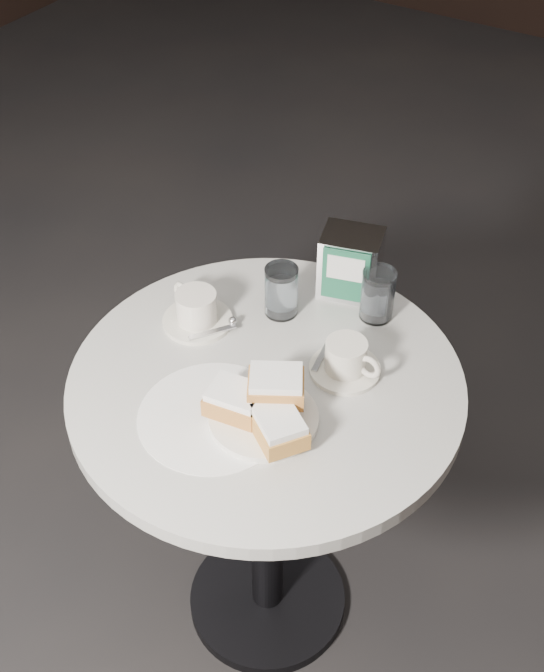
{
  "coord_description": "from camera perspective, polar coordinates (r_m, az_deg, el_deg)",
  "views": [
    {
      "loc": [
        0.56,
        -0.88,
        1.79
      ],
      "look_at": [
        0.0,
        0.02,
        0.83
      ],
      "focal_mm": 45.0,
      "sensor_mm": 36.0,
      "label": 1
    }
  ],
  "objects": [
    {
      "name": "napkin_dispenser",
      "position": [
        1.63,
        5.33,
        4.93
      ],
      "size": [
        0.13,
        0.12,
        0.13
      ],
      "rotation": [
        0.0,
        0.0,
        0.27
      ],
      "color": "silver",
      "rests_on": "cafe_table"
    },
    {
      "name": "coffee_cup_right",
      "position": [
        1.48,
        5.06,
        -1.6
      ],
      "size": [
        0.14,
        0.14,
        0.07
      ],
      "rotation": [
        0.0,
        0.0,
        -0.09
      ],
      "color": "silver",
      "rests_on": "cafe_table"
    },
    {
      "name": "cafe_table",
      "position": [
        1.63,
        -0.38,
        -7.81
      ],
      "size": [
        0.7,
        0.7,
        0.74
      ],
      "color": "black",
      "rests_on": "ground"
    },
    {
      "name": "sugar_spill",
      "position": [
        1.42,
        -4.0,
        -5.42
      ],
      "size": [
        0.29,
        0.29,
        0.0
      ],
      "primitive_type": "cylinder",
      "rotation": [
        0.0,
        0.0,
        0.14
      ],
      "color": "white",
      "rests_on": "cafe_table"
    },
    {
      "name": "water_glass_right",
      "position": [
        1.58,
        7.17,
        2.76
      ],
      "size": [
        0.08,
        0.08,
        0.1
      ],
      "rotation": [
        0.0,
        0.0,
        -0.3
      ],
      "color": "white",
      "rests_on": "cafe_table"
    },
    {
      "name": "coffee_cup_left",
      "position": [
        1.58,
        -5.14,
        1.76
      ],
      "size": [
        0.17,
        0.17,
        0.07
      ],
      "rotation": [
        0.0,
        0.0,
        -0.36
      ],
      "color": "silver",
      "rests_on": "cafe_table"
    },
    {
      "name": "water_glass_left",
      "position": [
        1.58,
        0.64,
        3.03
      ],
      "size": [
        0.08,
        0.08,
        0.1
      ],
      "rotation": [
        0.0,
        0.0,
        -0.23
      ],
      "color": "silver",
      "rests_on": "cafe_table"
    },
    {
      "name": "beignet_plate",
      "position": [
        1.38,
        -0.59,
        -4.95
      ],
      "size": [
        0.21,
        0.21,
        0.09
      ],
      "rotation": [
        0.0,
        0.0,
        -0.18
      ],
      "color": "silver",
      "rests_on": "cafe_table"
    },
    {
      "name": "ground",
      "position": [
        2.07,
        -0.31,
        -17.55
      ],
      "size": [
        7.0,
        7.0,
        0.0
      ],
      "primitive_type": "plane",
      "color": "black",
      "rests_on": "ground"
    }
  ]
}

